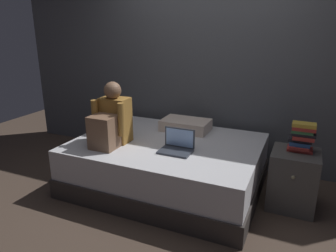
{
  "coord_description": "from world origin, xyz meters",
  "views": [
    {
      "loc": [
        1.1,
        -2.61,
        1.73
      ],
      "look_at": [
        -0.1,
        0.1,
        0.78
      ],
      "focal_mm": 33.59,
      "sensor_mm": 36.0,
      "label": 1
    }
  ],
  "objects_px": {
    "pillow": "(186,125)",
    "book_stack": "(302,137)",
    "bed": "(167,164)",
    "laptop": "(177,146)",
    "nightstand": "(293,179)",
    "person_sitting": "(111,121)"
  },
  "relations": [
    {
      "from": "pillow",
      "to": "book_stack",
      "type": "distance_m",
      "value": 1.32
    },
    {
      "from": "bed",
      "to": "laptop",
      "type": "distance_m",
      "value": 0.43
    },
    {
      "from": "laptop",
      "to": "pillow",
      "type": "distance_m",
      "value": 0.67
    },
    {
      "from": "bed",
      "to": "book_stack",
      "type": "xyz_separation_m",
      "value": [
        1.33,
        0.16,
        0.46
      ]
    },
    {
      "from": "nightstand",
      "to": "pillow",
      "type": "xyz_separation_m",
      "value": [
        -1.26,
        0.33,
        0.3
      ]
    },
    {
      "from": "pillow",
      "to": "person_sitting",
      "type": "bearing_deg",
      "value": -126.94
    },
    {
      "from": "person_sitting",
      "to": "pillow",
      "type": "relative_size",
      "value": 1.17
    },
    {
      "from": "bed",
      "to": "book_stack",
      "type": "bearing_deg",
      "value": 7.03
    },
    {
      "from": "nightstand",
      "to": "person_sitting",
      "type": "bearing_deg",
      "value": -167.37
    },
    {
      "from": "laptop",
      "to": "book_stack",
      "type": "distance_m",
      "value": 1.19
    },
    {
      "from": "pillow",
      "to": "laptop",
      "type": "bearing_deg",
      "value": -76.44
    },
    {
      "from": "person_sitting",
      "to": "bed",
      "type": "bearing_deg",
      "value": 29.46
    },
    {
      "from": "pillow",
      "to": "book_stack",
      "type": "bearing_deg",
      "value": -12.55
    },
    {
      "from": "bed",
      "to": "person_sitting",
      "type": "distance_m",
      "value": 0.78
    },
    {
      "from": "bed",
      "to": "pillow",
      "type": "distance_m",
      "value": 0.56
    },
    {
      "from": "bed",
      "to": "person_sitting",
      "type": "bearing_deg",
      "value": -150.54
    },
    {
      "from": "nightstand",
      "to": "person_sitting",
      "type": "distance_m",
      "value": 1.92
    },
    {
      "from": "person_sitting",
      "to": "pillow",
      "type": "bearing_deg",
      "value": 53.06
    },
    {
      "from": "bed",
      "to": "nightstand",
      "type": "distance_m",
      "value": 1.31
    },
    {
      "from": "laptop",
      "to": "book_stack",
      "type": "relative_size",
      "value": 1.13
    },
    {
      "from": "bed",
      "to": "person_sitting",
      "type": "height_order",
      "value": "person_sitting"
    },
    {
      "from": "person_sitting",
      "to": "pillow",
      "type": "xyz_separation_m",
      "value": [
        0.56,
        0.74,
        -0.19
      ]
    }
  ]
}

